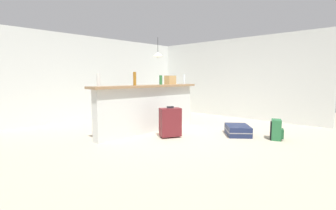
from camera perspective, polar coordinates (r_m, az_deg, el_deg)
ground_plane at (r=5.98m, az=0.96°, el=-6.30°), size 13.00×13.00×0.05m
wall_back at (r=8.21m, az=-15.00°, el=5.87°), size 6.60×0.10×2.50m
wall_right at (r=8.49m, az=13.56°, el=5.91°), size 0.10×6.00×2.50m
partition_half_wall at (r=5.85m, az=-4.40°, el=-1.11°), size 2.80×0.20×1.05m
bar_countertop at (r=5.81m, az=-4.44°, el=4.30°), size 2.96×0.40×0.05m
bottle_white at (r=5.10m, az=-15.51°, el=5.55°), size 0.07×0.07×0.26m
bottle_amber at (r=5.53m, az=-7.57°, el=5.93°), size 0.07×0.07×0.29m
bottle_green at (r=6.17m, az=-1.65°, el=5.71°), size 0.07×0.07×0.23m
bottle_clear at (r=6.67m, az=3.66°, el=5.86°), size 0.06×0.06×0.25m
grocery_bag at (r=6.39m, az=0.50°, el=5.71°), size 0.26×0.18×0.22m
dining_table at (r=7.78m, az=-2.36°, el=1.61°), size 1.10×0.80×0.74m
dining_chair_near_partition at (r=7.32m, az=0.42°, el=0.30°), size 0.44×0.44×0.93m
pendant_lamp at (r=7.87m, az=-2.32°, el=11.39°), size 0.34×0.34×0.63m
suitcase_flat_navy at (r=5.83m, az=15.52°, el=-5.52°), size 0.85×0.82×0.22m
backpack_green at (r=5.64m, az=23.41°, el=-5.24°), size 0.33×0.31×0.42m
suitcase_upright_maroon at (r=5.36m, az=0.51°, el=-3.90°), size 0.50×0.41×0.67m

